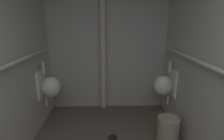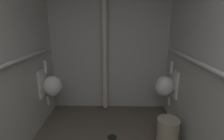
{
  "view_description": "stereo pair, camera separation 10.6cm",
  "coord_description": "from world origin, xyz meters",
  "px_view_note": "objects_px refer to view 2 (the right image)",
  "views": [
    {
      "loc": [
        0.0,
        0.04,
        1.64
      ],
      "look_at": [
        0.07,
        2.38,
        0.99
      ],
      "focal_mm": 27.78,
      "sensor_mm": 36.0,
      "label": 1
    },
    {
      "loc": [
        0.11,
        0.04,
        1.64
      ],
      "look_at": [
        0.07,
        2.38,
        0.99
      ],
      "focal_mm": 27.78,
      "sensor_mm": 36.0,
      "label": 2
    }
  ],
  "objects_px": {
    "urinal_right_mid": "(166,86)",
    "waste_bin": "(168,132)",
    "floor_drain": "(112,137)",
    "standpipe_back_wall": "(105,40)",
    "urinal_left_mid": "(51,85)"
  },
  "relations": [
    {
      "from": "standpipe_back_wall",
      "to": "floor_drain",
      "type": "relative_size",
      "value": 18.76
    },
    {
      "from": "waste_bin",
      "to": "urinal_right_mid",
      "type": "bearing_deg",
      "value": 80.3
    },
    {
      "from": "floor_drain",
      "to": "waste_bin",
      "type": "relative_size",
      "value": 0.38
    },
    {
      "from": "urinal_right_mid",
      "to": "standpipe_back_wall",
      "type": "height_order",
      "value": "standpipe_back_wall"
    },
    {
      "from": "urinal_right_mid",
      "to": "standpipe_back_wall",
      "type": "distance_m",
      "value": 1.31
    },
    {
      "from": "standpipe_back_wall",
      "to": "waste_bin",
      "type": "distance_m",
      "value": 1.79
    },
    {
      "from": "urinal_left_mid",
      "to": "waste_bin",
      "type": "distance_m",
      "value": 1.91
    },
    {
      "from": "urinal_right_mid",
      "to": "waste_bin",
      "type": "distance_m",
      "value": 0.74
    },
    {
      "from": "standpipe_back_wall",
      "to": "waste_bin",
      "type": "relative_size",
      "value": 7.04
    },
    {
      "from": "urinal_left_mid",
      "to": "urinal_right_mid",
      "type": "xyz_separation_m",
      "value": [
        1.87,
        0.02,
        0.0
      ]
    },
    {
      "from": "floor_drain",
      "to": "waste_bin",
      "type": "height_order",
      "value": "waste_bin"
    },
    {
      "from": "urinal_right_mid",
      "to": "waste_bin",
      "type": "xyz_separation_m",
      "value": [
        -0.1,
        -0.58,
        -0.45
      ]
    },
    {
      "from": "urinal_left_mid",
      "to": "floor_drain",
      "type": "bearing_deg",
      "value": -24.27
    },
    {
      "from": "urinal_left_mid",
      "to": "floor_drain",
      "type": "height_order",
      "value": "urinal_left_mid"
    },
    {
      "from": "urinal_left_mid",
      "to": "standpipe_back_wall",
      "type": "height_order",
      "value": "standpipe_back_wall"
    }
  ]
}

